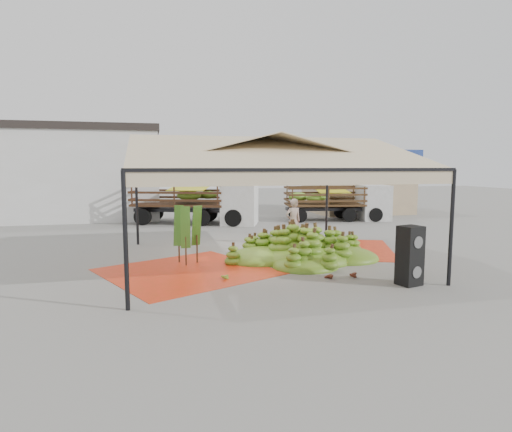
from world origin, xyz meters
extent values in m
plane|color=slate|center=(0.00, 0.00, 0.00)|extent=(90.00, 90.00, 0.00)
cylinder|color=black|center=(-4.00, -4.00, 1.50)|extent=(0.10, 0.10, 3.00)
cylinder|color=black|center=(4.00, -4.00, 1.50)|extent=(0.10, 0.10, 3.00)
cylinder|color=black|center=(-4.00, 4.00, 1.50)|extent=(0.10, 0.10, 3.00)
cylinder|color=black|center=(4.00, 4.00, 1.50)|extent=(0.10, 0.10, 3.00)
pyramid|color=#C7B48D|center=(0.00, 0.00, 3.50)|extent=(8.00, 8.00, 1.00)
cube|color=black|center=(0.00, 0.00, 3.00)|extent=(8.00, 8.00, 0.08)
cube|color=#C7B48D|center=(0.00, 0.00, 2.82)|extent=(8.00, 8.00, 0.36)
cube|color=silver|center=(-10.00, 14.00, 2.50)|extent=(14.00, 6.00, 5.00)
cube|color=black|center=(-10.00, 14.00, 5.20)|extent=(14.30, 6.30, 0.40)
cube|color=tan|center=(10.00, 13.00, 1.80)|extent=(6.00, 5.00, 3.60)
cube|color=navy|center=(10.00, 13.00, 3.85)|extent=(6.30, 5.30, 0.50)
cube|color=red|center=(-2.47, -0.90, 0.01)|extent=(5.74, 5.64, 0.01)
cube|color=#EC4016|center=(3.26, 1.29, 0.01)|extent=(5.26, 5.37, 0.01)
ellipsoid|color=#456E16|center=(1.49, -0.24, 0.56)|extent=(5.88, 5.10, 1.13)
ellipsoid|color=gold|center=(2.40, -1.22, 0.09)|extent=(0.38, 0.31, 0.17)
ellipsoid|color=gold|center=(0.32, -1.59, 0.10)|extent=(0.49, 0.42, 0.21)
ellipsoid|color=#5A2D14|center=(1.87, -2.64, 0.11)|extent=(0.62, 0.59, 0.22)
ellipsoid|color=#5B2914|center=(1.18, -2.69, 0.09)|extent=(0.48, 0.42, 0.19)
ellipsoid|color=#507418|center=(-1.59, -1.95, 0.09)|extent=(0.52, 0.50, 0.18)
ellipsoid|color=#427217|center=(1.16, -0.49, 2.62)|extent=(0.24, 0.24, 0.20)
ellipsoid|color=#427217|center=(2.66, -0.49, 2.62)|extent=(0.24, 0.24, 0.20)
cube|color=black|center=(3.03, -3.70, 0.39)|extent=(0.67, 0.62, 0.78)
cube|color=black|center=(3.03, -3.70, 1.16)|extent=(0.67, 0.62, 0.78)
imported|color=gray|center=(1.99, 2.62, 0.91)|extent=(0.73, 0.55, 1.81)
cube|color=#452D17|center=(-1.91, 10.05, 1.03)|extent=(5.40, 3.80, 0.12)
cube|color=white|center=(1.15, 8.95, 1.13)|extent=(2.40, 2.64, 2.26)
cylinder|color=black|center=(-3.91, 9.73, 0.44)|extent=(0.93, 0.58, 0.89)
cylinder|color=black|center=(-3.24, 11.58, 0.44)|extent=(0.93, 0.58, 0.89)
cylinder|color=black|center=(-0.95, 8.66, 0.44)|extent=(0.93, 0.58, 0.89)
cylinder|color=black|center=(-0.28, 10.51, 0.44)|extent=(0.93, 0.58, 0.89)
cylinder|color=black|center=(0.63, 8.09, 0.44)|extent=(0.93, 0.58, 0.89)
cylinder|color=black|center=(1.30, 9.94, 0.44)|extent=(0.93, 0.58, 0.89)
ellipsoid|color=#407117|center=(-1.91, 10.05, 1.53)|extent=(4.31, 3.01, 0.69)
cube|color=yellow|center=(-1.44, 9.88, 1.92)|extent=(2.52, 2.51, 0.24)
cube|color=#4E321A|center=(6.16, 9.36, 0.91)|extent=(4.61, 2.68, 0.10)
cube|color=silver|center=(8.99, 8.90, 1.00)|extent=(1.85, 2.14, 2.00)
cylinder|color=black|center=(4.47, 8.76, 0.39)|extent=(0.81, 0.38, 0.78)
cylinder|color=black|center=(4.75, 10.47, 0.39)|extent=(0.81, 0.38, 0.78)
cylinder|color=black|center=(7.21, 8.31, 0.39)|extent=(0.81, 0.38, 0.78)
cylinder|color=black|center=(7.50, 10.02, 0.39)|extent=(0.81, 0.38, 0.78)
cylinder|color=black|center=(8.67, 8.07, 0.39)|extent=(0.81, 0.38, 0.78)
cylinder|color=black|center=(8.96, 9.78, 0.39)|extent=(0.81, 0.38, 0.78)
ellipsoid|color=#3B831B|center=(6.16, 9.36, 1.35)|extent=(3.69, 2.11, 0.61)
cube|color=gold|center=(6.58, 9.29, 1.70)|extent=(2.00, 1.99, 0.22)
camera|label=1|loc=(-3.45, -13.31, 3.08)|focal=30.00mm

